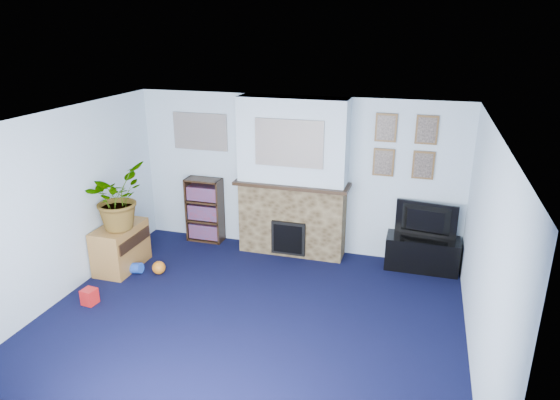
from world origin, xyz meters
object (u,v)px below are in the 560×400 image
(television, at_px, (425,221))
(bookshelf, at_px, (205,211))
(sideboard, at_px, (121,245))
(tv_stand, at_px, (422,254))

(television, xyz_separation_m, bookshelf, (-3.43, 0.06, -0.23))
(sideboard, bearing_deg, bookshelf, 59.05)
(television, distance_m, bookshelf, 3.44)
(tv_stand, relative_size, sideboard, 1.22)
(sideboard, bearing_deg, tv_stand, 15.86)
(television, bearing_deg, bookshelf, 7.40)
(tv_stand, height_order, television, television)
(bookshelf, bearing_deg, sideboard, -120.95)
(bookshelf, bearing_deg, tv_stand, -1.28)
(tv_stand, height_order, bookshelf, bookshelf)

